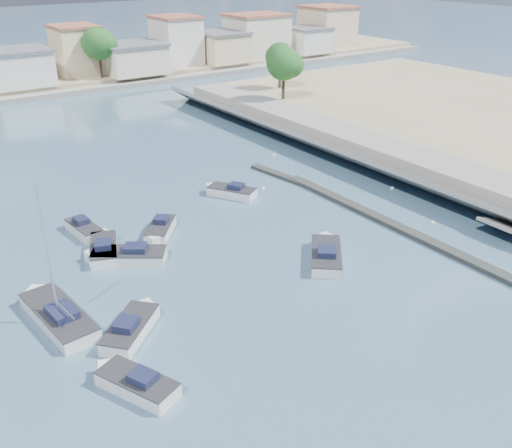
{
  "coord_description": "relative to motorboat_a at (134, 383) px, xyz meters",
  "views": [
    {
      "loc": [
        -25.62,
        -17.06,
        19.86
      ],
      "look_at": [
        -3.36,
        14.47,
        1.4
      ],
      "focal_mm": 40.0,
      "sensor_mm": 36.0,
      "label": 1
    }
  ],
  "objects": [
    {
      "name": "sailboat",
      "position": [
        -1.26,
        8.21,
        0.03
      ],
      "size": [
        2.91,
        7.38,
        9.0
      ],
      "color": "silver",
      "rests_on": "ground"
    },
    {
      "name": "shore_trees",
      "position": [
        26.12,
        63.47,
        5.84
      ],
      "size": [
        74.56,
        38.32,
        7.92
      ],
      "color": "#38281E",
      "rests_on": "ground"
    },
    {
      "name": "seawall_walkway",
      "position": [
        36.28,
        8.35,
        0.52
      ],
      "size": [
        5.0,
        90.0,
        1.8
      ],
      "primitive_type": "cube",
      "color": "slate",
      "rests_on": "ground"
    },
    {
      "name": "motorboat_e",
      "position": [
        4.23,
        14.6,
        -0.0
      ],
      "size": [
        3.38,
        5.12,
        1.48
      ],
      "color": "silver",
      "rests_on": "ground"
    },
    {
      "name": "breakwater",
      "position": [
        24.68,
        8.04,
        -0.21
      ],
      "size": [
        2.0,
        31.02,
        0.35
      ],
      "color": "black",
      "rests_on": "ground"
    },
    {
      "name": "far_shore_land",
      "position": [
        17.78,
        87.35,
        0.32
      ],
      "size": [
        160.0,
        40.0,
        1.4
      ],
      "primitive_type": "cube",
      "color": "gray",
      "rests_on": "ground"
    },
    {
      "name": "motorboat_d",
      "position": [
        8.87,
        14.85,
        -0.0
      ],
      "size": [
        3.78,
        4.04,
        1.48
      ],
      "color": "silver",
      "rests_on": "ground"
    },
    {
      "name": "far_shore_quay",
      "position": [
        17.78,
        66.35,
        0.02
      ],
      "size": [
        160.0,
        2.5,
        0.8
      ],
      "primitive_type": "cube",
      "color": "slate",
      "rests_on": "ground"
    },
    {
      "name": "motorboat_f",
      "position": [
        17.59,
        18.43,
        -0.0
      ],
      "size": [
        3.68,
        4.59,
        1.48
      ],
      "color": "silver",
      "rests_on": "ground"
    },
    {
      "name": "ground",
      "position": [
        17.78,
        35.35,
        -0.38
      ],
      "size": [
        400.0,
        400.0,
        0.0
      ],
      "primitive_type": "plane",
      "color": "#324F65",
      "rests_on": "ground"
    },
    {
      "name": "mooring_buoys",
      "position": [
        26.71,
        7.93,
        -0.33
      ],
      "size": [
        10.24,
        33.09,
        0.36
      ],
      "color": "white",
      "rests_on": "ground"
    },
    {
      "name": "motorboat_b",
      "position": [
        1.91,
        4.45,
        -0.0
      ],
      "size": [
        4.54,
        4.33,
        1.48
      ],
      "color": "silver",
      "rests_on": "ground"
    },
    {
      "name": "motorboat_a",
      "position": [
        0.0,
        0.0,
        0.0
      ],
      "size": [
        3.27,
        4.74,
        1.48
      ],
      "color": "silver",
      "rests_on": "ground"
    },
    {
      "name": "motorboat_h",
      "position": [
        16.84,
        4.59,
        -0.0
      ],
      "size": [
        4.88,
        5.22,
        1.48
      ],
      "color": "silver",
      "rests_on": "ground"
    },
    {
      "name": "motorboat_g",
      "position": [
        4.18,
        18.18,
        0.0
      ],
      "size": [
        1.9,
        4.49,
        1.48
      ],
      "color": "silver",
      "rests_on": "ground"
    },
    {
      "name": "far_town",
      "position": [
        28.49,
        72.27,
        4.56
      ],
      "size": [
        113.01,
        12.8,
        8.35
      ],
      "color": "beige",
      "rests_on": "far_shore_land"
    },
    {
      "name": "motorboat_c",
      "position": [
        4.99,
        12.57,
        0.0
      ],
      "size": [
        5.36,
        4.61,
        1.48
      ],
      "color": "silver",
      "rests_on": "ground"
    }
  ]
}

